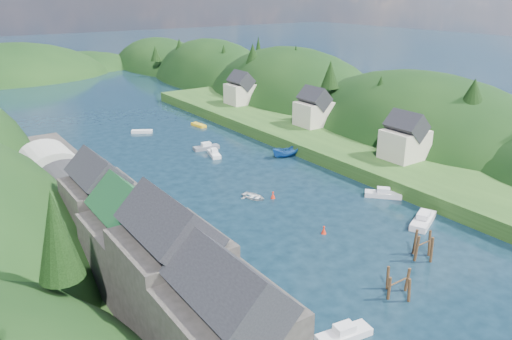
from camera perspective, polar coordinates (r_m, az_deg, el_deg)
ground at (r=95.52m, az=-7.55°, el=1.45°), size 600.00×600.00×0.00m
hillside_right at (r=141.42m, az=4.13°, el=4.56°), size 36.00×245.56×48.00m
far_hills at (r=213.15m, az=-22.90°, el=7.37°), size 103.00×68.00×44.00m
hill_trees at (r=104.54m, az=-11.23°, el=9.21°), size 91.63×148.47×12.55m
quay_left at (r=61.02m, az=-14.57°, el=-9.19°), size 12.00×110.00×2.00m
terrace_left_grass at (r=59.34m, az=-21.00°, el=-10.56°), size 12.00×110.00×2.50m
quayside_buildings at (r=46.28m, az=-11.44°, el=-10.25°), size 8.00×35.84×12.90m
boat_sheds at (r=75.66m, az=-21.42°, el=-0.59°), size 7.00×21.00×7.50m
terrace_right at (r=101.02m, az=7.80°, el=3.19°), size 16.00×120.00×2.40m
right_bank_cottages at (r=107.76m, az=6.12°, el=6.88°), size 9.00×59.24×8.41m
piling_cluster_near at (r=55.11m, az=15.93°, el=-12.64°), size 3.37×3.13×3.30m
piling_cluster_far at (r=62.66m, az=18.54°, el=-8.43°), size 2.85×2.69×3.89m
channel_buoy_near at (r=66.05m, az=7.76°, el=-6.84°), size 0.70×0.70×1.10m
channel_buoy_far at (r=76.12m, az=1.95°, el=-2.91°), size 0.70×0.70×1.10m
moored_boats at (r=68.31m, az=6.65°, el=-5.61°), size 36.36×91.72×2.50m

